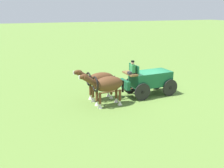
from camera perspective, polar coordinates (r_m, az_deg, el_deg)
name	(u,v)px	position (r m, az deg, el deg)	size (l,w,h in m)	color
ground_plane	(150,94)	(18.47, 8.79, -2.41)	(220.00, 220.00, 0.00)	olive
show_wagon	(149,79)	(18.04, 8.59, 1.09)	(5.89, 1.98, 2.77)	#195B38
draft_horse_near	(106,85)	(15.75, -1.30, -0.24)	(3.08, 1.09, 2.29)	brown
draft_horse_off	(99,80)	(16.90, -3.09, 0.90)	(3.02, 1.02, 2.27)	brown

